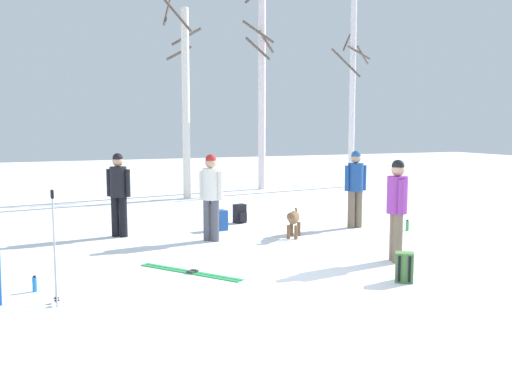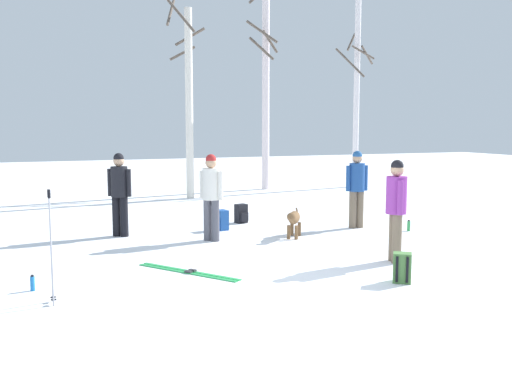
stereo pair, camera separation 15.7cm
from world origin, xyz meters
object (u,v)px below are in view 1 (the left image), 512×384
backpack_1 (404,267)px  person_0 (119,189)px  person_2 (397,204)px  water_bottle_0 (407,225)px  birch_tree_6 (352,89)px  backpack_2 (240,214)px  birch_tree_4 (185,98)px  ski_poles_1 (54,244)px  backpack_0 (221,220)px  birch_tree_5 (262,76)px  person_3 (355,184)px  person_1 (211,192)px  dog (293,219)px  water_bottle_1 (35,284)px  ski_pair_lying_0 (190,272)px

backpack_1 → person_0: bearing=122.8°
person_2 → water_bottle_0: (1.95, 2.24, -0.87)m
person_0 → birch_tree_6: (9.48, 6.36, 2.56)m
backpack_2 → birch_tree_4: (0.09, 4.85, 2.88)m
ski_poles_1 → backpack_0: size_ratio=3.36×
birch_tree_5 → person_3: bearing=-98.0°
backpack_1 → birch_tree_5: size_ratio=0.06×
person_1 → dog: bearing=-12.0°
dog → backpack_0: 1.75m
water_bottle_1 → birch_tree_5: birch_tree_5 is taller
backpack_1 → water_bottle_1: backpack_1 is taller
water_bottle_0 → birch_tree_5: birch_tree_5 is taller
person_2 → backpack_2: person_2 is taller
backpack_0 → water_bottle_0: 4.05m
person_2 → person_3: bearing=69.8°
birch_tree_5 → backpack_0: bearing=-119.6°
person_3 → ski_poles_1: bearing=-153.3°
person_1 → dog: 1.77m
person_1 → ski_pair_lying_0: size_ratio=1.03×
person_1 → birch_tree_4: size_ratio=0.28×
person_0 → birch_tree_6: size_ratio=0.25×
backpack_0 → person_2: bearing=-65.4°
ski_pair_lying_0 → backpack_0: 3.64m
person_2 → birch_tree_5: 11.48m
dog → ski_poles_1: size_ratio=0.51×
backpack_0 → water_bottle_1: backpack_0 is taller
birch_tree_6 → backpack_0: bearing=-138.5°
backpack_0 → person_1: bearing=-118.4°
dog → water_bottle_1: bearing=-157.8°
person_2 → backpack_0: bearing=114.6°
person_0 → backpack_0: person_0 is taller
person_0 → backpack_1: (3.27, -5.07, -0.77)m
person_2 → birch_tree_6: birch_tree_6 is taller
water_bottle_0 → ski_poles_1: bearing=-161.2°
person_3 → birch_tree_5: size_ratio=0.23×
person_0 → birch_tree_6: bearing=33.8°
person_2 → person_3: (1.11, 3.01, 0.00)m
ski_poles_1 → backpack_0: ski_poles_1 is taller
person_1 → backpack_0: 1.39m
backpack_0 → backpack_1: bearing=-77.3°
person_0 → water_bottle_0: (5.86, -1.74, -0.87)m
person_0 → backpack_1: bearing=-57.2°
person_3 → ski_pair_lying_0: bearing=-151.9°
person_3 → person_1: bearing=-177.1°
person_1 → ski_poles_1: size_ratio=1.16×
person_2 → birch_tree_6: (5.56, 10.33, 2.56)m
person_0 → birch_tree_5: bearing=48.3°
person_1 → ski_pair_lying_0: bearing=-116.0°
person_3 → birch_tree_6: size_ratio=0.25×
person_1 → person_2: bearing=-50.8°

